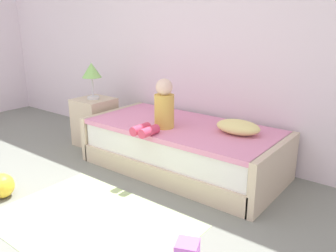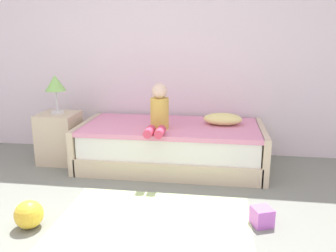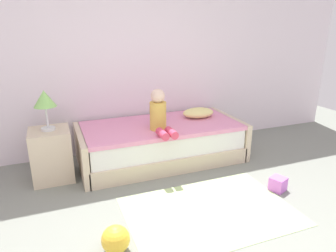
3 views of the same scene
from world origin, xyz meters
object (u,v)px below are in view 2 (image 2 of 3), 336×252
object	(u,v)px
nightstand	(60,138)
pillow	(223,119)
toy_ball	(29,214)
child_figure	(159,111)
table_lamp	(55,85)
toy_block	(262,216)
bed	(171,146)

from	to	relation	value
nightstand	pillow	xyz separation A→B (m)	(1.93, 0.14, 0.26)
toy_ball	child_figure	bearing A→B (deg)	57.08
table_lamp	toy_block	bearing A→B (deg)	-27.47
toy_block	toy_ball	bearing A→B (deg)	-170.65
table_lamp	toy_block	world-z (taller)	table_lamp
nightstand	child_figure	size ratio (longest dim) A/B	1.18
table_lamp	toy_ball	size ratio (longest dim) A/B	1.98
toy_ball	toy_block	bearing A→B (deg)	9.35
child_figure	toy_ball	size ratio (longest dim) A/B	2.24
table_lamp	pillow	bearing A→B (deg)	4.10
bed	pillow	size ratio (longest dim) A/B	4.80
nightstand	table_lamp	distance (m)	0.64
child_figure	toy_ball	xyz separation A→B (m)	(-0.83, -1.29, -0.59)
table_lamp	pillow	distance (m)	1.97
nightstand	toy_block	bearing A→B (deg)	-27.47
bed	table_lamp	world-z (taller)	table_lamp
table_lamp	toy_ball	distance (m)	1.74
nightstand	bed	bearing A→B (deg)	1.63
toy_ball	toy_block	size ratio (longest dim) A/B	1.51
table_lamp	pillow	xyz separation A→B (m)	(1.93, 0.14, -0.37)
bed	toy_ball	world-z (taller)	bed
nightstand	table_lamp	size ratio (longest dim) A/B	1.33
nightstand	toy_ball	world-z (taller)	nightstand
bed	child_figure	world-z (taller)	child_figure
toy_ball	toy_block	distance (m)	1.87
pillow	toy_ball	distance (m)	2.26
nightstand	child_figure	world-z (taller)	child_figure
child_figure	nightstand	bearing A→B (deg)	171.34
bed	nightstand	size ratio (longest dim) A/B	3.52
nightstand	child_figure	distance (m)	1.33
bed	table_lamp	distance (m)	1.52
pillow	nightstand	bearing A→B (deg)	-175.90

